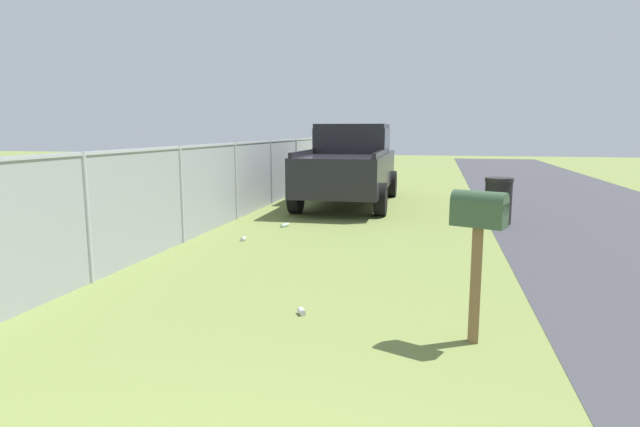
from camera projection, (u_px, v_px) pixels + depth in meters
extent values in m
cube|color=brown|center=(475.00, 285.00, 4.74)|extent=(0.09, 0.09, 1.08)
cube|color=#334C33|center=(479.00, 214.00, 4.64)|extent=(0.37, 0.51, 0.22)
cylinder|color=#334C33|center=(479.00, 202.00, 4.62)|extent=(0.37, 0.51, 0.20)
cube|color=red|center=(478.00, 205.00, 4.74)|extent=(0.02, 0.04, 0.18)
cube|color=black|center=(349.00, 171.00, 13.65)|extent=(5.39, 2.07, 0.90)
cube|color=black|center=(353.00, 138.00, 14.14)|extent=(1.85, 1.85, 0.76)
cube|color=black|center=(353.00, 138.00, 14.14)|extent=(1.80, 1.89, 0.53)
cube|color=black|center=(305.00, 153.00, 12.61)|extent=(2.79, 0.13, 0.12)
cube|color=black|center=(380.00, 153.00, 12.25)|extent=(2.79, 0.13, 0.12)
cylinder|color=black|center=(325.00, 182.00, 15.64)|extent=(0.76, 0.27, 0.76)
cylinder|color=black|center=(392.00, 184.00, 15.24)|extent=(0.76, 0.27, 0.76)
cylinder|color=black|center=(296.00, 197.00, 12.22)|extent=(0.76, 0.27, 0.76)
cylinder|color=black|center=(381.00, 199.00, 11.82)|extent=(0.76, 0.27, 0.76)
cylinder|color=black|center=(498.00, 203.00, 10.83)|extent=(0.54, 0.54, 0.88)
cylinder|color=black|center=(499.00, 180.00, 10.76)|extent=(0.57, 0.57, 0.08)
cylinder|color=#9EA3A8|center=(87.00, 218.00, 6.56)|extent=(0.07, 0.07, 1.67)
cylinder|color=#9EA3A8|center=(181.00, 195.00, 8.95)|extent=(0.07, 0.07, 1.67)
cylinder|color=#9EA3A8|center=(236.00, 181.00, 11.34)|extent=(0.07, 0.07, 1.67)
cylinder|color=#9EA3A8|center=(271.00, 172.00, 13.73)|extent=(0.07, 0.07, 1.67)
cylinder|color=#9EA3A8|center=(296.00, 166.00, 16.12)|extent=(0.07, 0.07, 1.67)
cylinder|color=#9EA3A8|center=(314.00, 161.00, 18.50)|extent=(0.07, 0.07, 1.67)
cube|color=#9EA3A8|center=(210.00, 145.00, 10.02)|extent=(17.36, 0.04, 0.04)
cube|color=gray|center=(212.00, 187.00, 10.14)|extent=(17.36, 0.01, 1.67)
cylinder|color=#B2D8BF|center=(285.00, 225.00, 10.56)|extent=(0.23, 0.14, 0.07)
cylinder|color=silver|center=(243.00, 239.00, 9.24)|extent=(0.12, 0.07, 0.07)
cylinder|color=silver|center=(302.00, 311.00, 5.54)|extent=(0.14, 0.12, 0.07)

